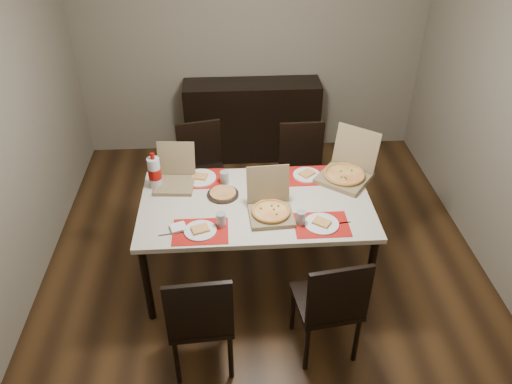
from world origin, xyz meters
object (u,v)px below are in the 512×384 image
sideboard (252,120)px  dining_table (256,209)px  soda_bottle (155,173)px  chair_near_left (201,317)px  chair_far_left (202,167)px  dip_bowl (269,186)px  chair_far_right (302,168)px  pizza_box_center (270,208)px  chair_near_right (330,303)px

sideboard → dining_table: 1.99m
dining_table → soda_bottle: soda_bottle is taller
chair_near_left → chair_far_left: (-0.03, 1.83, 0.00)m
dining_table → dip_bowl: (0.12, 0.20, 0.08)m
chair_near_left → chair_far_right: bearing=62.7°
dining_table → chair_far_right: size_ratio=1.94×
chair_far_right → dip_bowl: size_ratio=8.11×
chair_far_right → pizza_box_center: pizza_box_center is taller
dip_bowl → dining_table: bearing=-120.0°
dining_table → chair_far_left: chair_far_left is taller
chair_near_left → soda_bottle: bearing=107.5°
dip_bowl → pizza_box_center: bearing=-93.1°
chair_far_right → chair_near_left: bearing=-117.3°
chair_near_right → soda_bottle: 1.72m
chair_far_left → sideboard: bearing=63.1°
chair_near_left → sideboard: bearing=80.2°
chair_near_right → soda_bottle: soda_bottle is taller
chair_near_left → chair_far_left: 1.83m
chair_far_left → chair_far_right: 0.95m
chair_near_left → soda_bottle: (-0.38, 1.19, 0.37)m
dining_table → pizza_box_center: pizza_box_center is taller
dining_table → chair_near_right: (0.45, -0.84, -0.17)m
chair_near_left → chair_far_left: same height
sideboard → dip_bowl: 1.80m
chair_near_right → pizza_box_center: bearing=116.7°
pizza_box_center → chair_near_right: bearing=-63.3°
dip_bowl → sideboard: bearing=91.2°
pizza_box_center → soda_bottle: size_ratio=1.22×
chair_far_left → chair_far_right: bearing=-4.3°
chair_far_left → pizza_box_center: bearing=-62.7°
soda_bottle → chair_far_right: bearing=24.0°
sideboard → soda_bottle: bearing=-117.3°
chair_near_right → chair_near_left: bearing=-175.5°
sideboard → chair_near_left: size_ratio=1.61×
chair_near_left → dip_bowl: (0.54, 1.12, 0.25)m
sideboard → dining_table: size_ratio=0.83×
chair_near_right → chair_far_left: same height
chair_near_right → chair_far_right: size_ratio=1.00×
chair_near_left → pizza_box_center: pizza_box_center is taller
dining_table → chair_far_left: (-0.45, 0.92, -0.17)m
chair_far_left → soda_bottle: size_ratio=2.99×
sideboard → dip_bowl: sideboard is taller
dip_bowl → soda_bottle: 0.92m
chair_near_left → dip_bowl: bearing=64.3°
chair_near_left → chair_far_right: size_ratio=1.00×
chair_far_left → soda_bottle: (-0.34, -0.65, 0.37)m
sideboard → chair_near_left: (-0.50, -2.89, 0.06)m
dining_table → soda_bottle: 0.87m
chair_far_left → dining_table: bearing=-63.8°
chair_far_right → sideboard: bearing=110.0°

